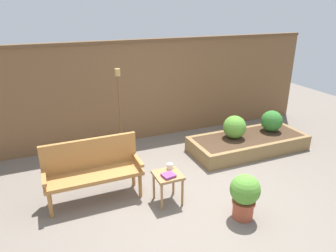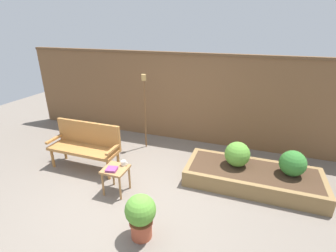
{
  "view_description": "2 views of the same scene",
  "coord_description": "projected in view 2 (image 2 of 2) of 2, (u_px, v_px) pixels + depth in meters",
  "views": [
    {
      "loc": [
        -1.93,
        -3.62,
        2.82
      ],
      "look_at": [
        0.04,
        1.04,
        0.84
      ],
      "focal_mm": 33.28,
      "sensor_mm": 36.0,
      "label": 1
    },
    {
      "loc": [
        1.67,
        -3.0,
        2.73
      ],
      "look_at": [
        0.24,
        1.06,
        0.96
      ],
      "focal_mm": 26.37,
      "sensor_mm": 36.0,
      "label": 2
    }
  ],
  "objects": [
    {
      "name": "ground_plane",
      "position": [
        134.0,
        199.0,
        4.17
      ],
      "size": [
        14.0,
        14.0,
        0.0
      ],
      "primitive_type": "plane",
      "color": "#70665B"
    },
    {
      "name": "potted_boxwood",
      "position": [
        141.0,
        214.0,
        3.3
      ],
      "size": [
        0.42,
        0.42,
        0.67
      ],
      "color": "#A84C33",
      "rests_on": "ground_plane"
    },
    {
      "name": "raised_planter_bed",
      "position": [
        252.0,
        177.0,
        4.52
      ],
      "size": [
        2.4,
        1.0,
        0.3
      ],
      "color": "olive",
      "rests_on": "ground_plane"
    },
    {
      "name": "shrub_near_bench",
      "position": [
        237.0,
        154.0,
        4.53
      ],
      "size": [
        0.46,
        0.46,
        0.46
      ],
      "color": "brown",
      "rests_on": "raised_planter_bed"
    },
    {
      "name": "garden_bench",
      "position": [
        86.0,
        142.0,
        4.96
      ],
      "size": [
        1.44,
        0.48,
        0.94
      ],
      "color": "#A87038",
      "rests_on": "ground_plane"
    },
    {
      "name": "tiki_torch",
      "position": [
        144.0,
        99.0,
        5.53
      ],
      "size": [
        0.1,
        0.1,
        1.74
      ],
      "color": "brown",
      "rests_on": "ground_plane"
    },
    {
      "name": "cup_on_table",
      "position": [
        124.0,
        163.0,
        4.25
      ],
      "size": [
        0.13,
        0.09,
        0.08
      ],
      "color": "silver",
      "rests_on": "side_table"
    },
    {
      "name": "side_table",
      "position": [
        116.0,
        172.0,
        4.21
      ],
      "size": [
        0.4,
        0.4,
        0.48
      ],
      "color": "#9E7042",
      "rests_on": "ground_plane"
    },
    {
      "name": "shrub_far_corner",
      "position": [
        293.0,
        163.0,
        4.24
      ],
      "size": [
        0.45,
        0.45,
        0.45
      ],
      "color": "brown",
      "rests_on": "raised_planter_bed"
    },
    {
      "name": "book_on_table",
      "position": [
        112.0,
        169.0,
        4.11
      ],
      "size": [
        0.2,
        0.19,
        0.04
      ],
      "primitive_type": "cube",
      "rotation": [
        0.0,
        0.0,
        0.18
      ],
      "color": "#7F3875",
      "rests_on": "side_table"
    },
    {
      "name": "fence_back",
      "position": [
        180.0,
        97.0,
        6.02
      ],
      "size": [
        8.4,
        0.14,
        2.16
      ],
      "color": "brown",
      "rests_on": "ground_plane"
    }
  ]
}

